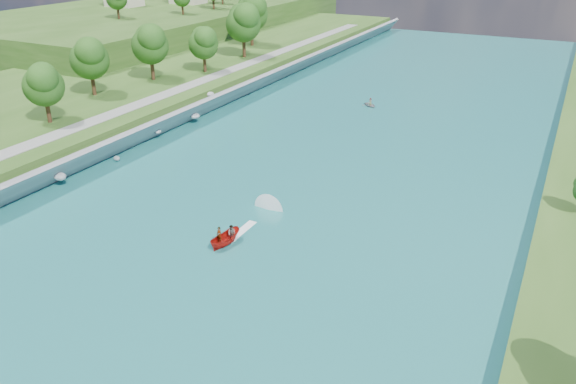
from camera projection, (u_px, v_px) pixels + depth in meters
The scene contains 9 objects.
ground at pixel (221, 246), 55.90m from camera, with size 260.00×260.00×0.00m, color #2D5119.
river_water at pixel (307, 175), 72.03m from camera, with size 55.00×240.00×0.10m, color #196061.
berm_west at pixel (32, 111), 91.95m from camera, with size 45.00×240.00×3.50m, color #2D5119.
ridge_west at pixel (163, 21), 164.74m from camera, with size 60.00×120.00×9.00m, color #2D5119.
riprap_bank at pixel (141, 135), 80.80m from camera, with size 4.00×236.00×4.05m.
riverside_path at pixel (111, 114), 83.97m from camera, with size 3.00×200.00×0.10m, color gray.
trees_west at pixel (48, 76), 81.20m from camera, with size 17.63×149.89×13.97m.
motorboat at pixel (234, 232), 56.98m from camera, with size 3.60×18.83×2.07m.
raft at pixel (370, 104), 99.86m from camera, with size 3.65×3.57×1.53m.
Camera 1 is at (27.98, -40.08, 28.44)m, focal length 35.00 mm.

